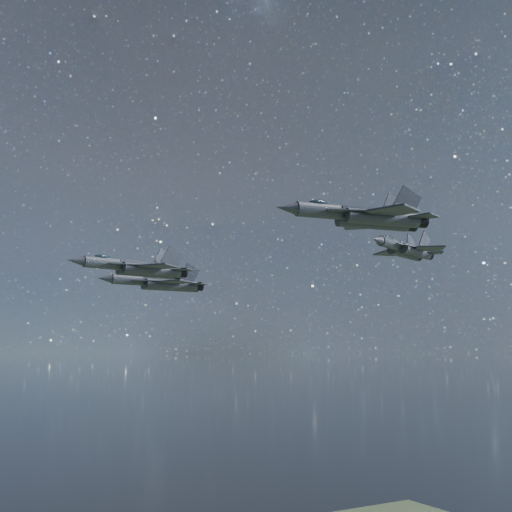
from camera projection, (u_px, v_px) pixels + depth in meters
jet_lead at (140, 268)px, 76.62m from camera, size 16.39×11.47×4.13m
jet_left at (161, 283)px, 97.31m from camera, size 17.84×12.73×4.56m
jet_right at (366, 217)px, 63.89m from camera, size 17.95×12.37×4.50m
jet_slot at (406, 249)px, 87.07m from camera, size 16.29×10.85×4.14m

